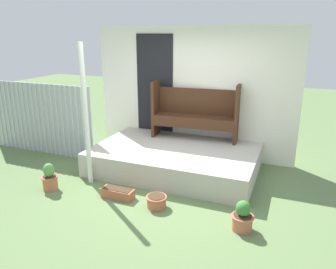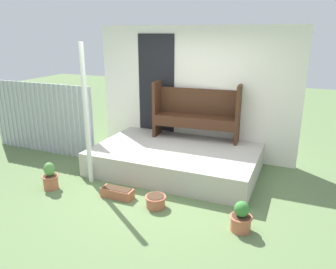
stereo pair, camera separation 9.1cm
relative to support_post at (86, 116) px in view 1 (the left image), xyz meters
The scene contains 10 objects.
ground_plane 1.71m from the support_post, ahead, with size 24.00×24.00×0.00m, color #5B7547.
porch_slab 1.82m from the support_post, 41.27° to the left, with size 2.95×1.87×0.43m.
house_wall 2.29m from the support_post, 60.37° to the left, with size 4.15×0.08×2.60m.
fence_corrugated 2.05m from the support_post, 154.48° to the left, with size 2.58×0.05×1.48m.
support_post is the anchor object (origin of this frame).
bench 2.19m from the support_post, 53.10° to the left, with size 1.71×0.53×1.11m.
flower_pot_left 1.17m from the support_post, 132.75° to the right, with size 0.27×0.27×0.46m.
flower_pot_middle 1.79m from the support_post, 14.34° to the right, with size 0.32×0.32×0.18m.
flower_pot_right 2.88m from the support_post, 10.00° to the right, with size 0.30×0.30×0.42m.
planter_box_rect 1.34m from the support_post, 23.80° to the right, with size 0.51×0.19×0.16m.
Camera 1 is at (1.91, -4.37, 2.47)m, focal length 35.00 mm.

